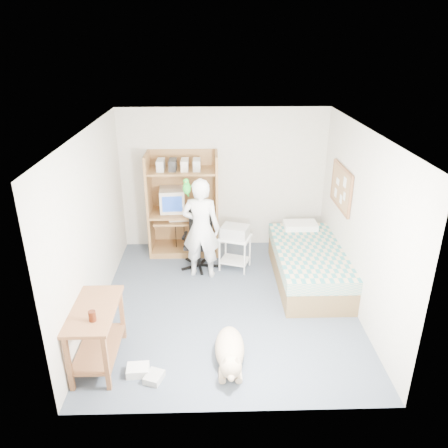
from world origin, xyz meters
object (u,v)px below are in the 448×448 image
computer_hutch (184,208)px  printer_cart (235,247)px  side_desk (96,327)px  person (201,229)px  dog (230,351)px  office_chair (199,247)px  bed (308,264)px

computer_hutch → printer_cart: bearing=-38.8°
side_desk → person: person is taller
side_desk → dog: bearing=-2.7°
office_chair → printer_cart: bearing=-1.1°
printer_cart → person: bearing=-140.1°
office_chair → person: 0.56m
computer_hutch → person: size_ratio=1.10×
dog → printer_cart: (0.18, 2.31, 0.21)m
person → computer_hutch: bearing=-61.4°
office_chair → printer_cart: (0.58, -0.10, 0.03)m
printer_cart → computer_hutch: bearing=160.9°
computer_hutch → printer_cart: size_ratio=3.07×
bed → person: person is taller
computer_hutch → person: bearing=-70.2°
computer_hutch → side_desk: computer_hutch is taller
person → printer_cart: (0.54, 0.20, -0.43)m
person → printer_cart: person is taller
bed → person: bearing=172.3°
side_desk → printer_cart: size_ratio=1.71×
person → dog: person is taller
bed → office_chair: office_chair is taller
side_desk → person: size_ratio=0.61×
side_desk → printer_cart: side_desk is taller
computer_hutch → person: (0.32, -0.90, -0.00)m
dog → printer_cart: 2.33m
side_desk → dog: 1.57m
printer_cart → office_chair: bearing=-170.3°
bed → side_desk: side_desk is taller
computer_hutch → person: 0.95m
printer_cart → bed: bearing=-1.0°
office_chair → side_desk: bearing=-106.9°
dog → bed: bearing=55.9°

